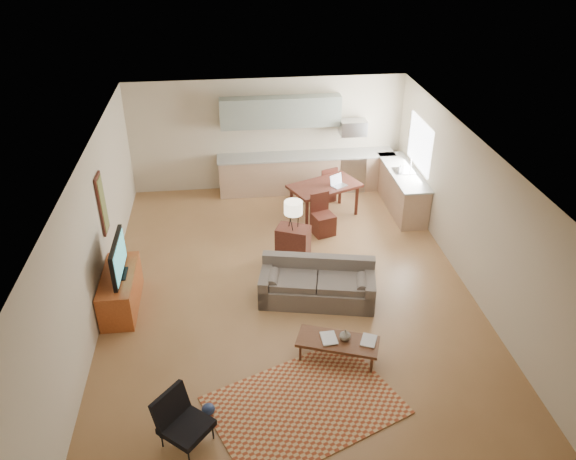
{
  "coord_description": "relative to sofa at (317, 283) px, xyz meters",
  "views": [
    {
      "loc": [
        -0.99,
        -8.14,
        6.11
      ],
      "look_at": [
        0.0,
        0.3,
        1.15
      ],
      "focal_mm": 35.0,
      "sensor_mm": 36.0,
      "label": 1
    }
  ],
  "objects": [
    {
      "name": "room",
      "position": [
        -0.45,
        0.25,
        0.99
      ],
      "size": [
        9.0,
        9.0,
        9.0
      ],
      "color": "olive",
      "rests_on": "ground"
    },
    {
      "name": "kitchen_counter_back",
      "position": [
        0.45,
        4.43,
        0.1
      ],
      "size": [
        4.26,
        0.64,
        0.92
      ],
      "primitive_type": null,
      "color": "tan",
      "rests_on": "ground"
    },
    {
      "name": "kitchen_counter_right",
      "position": [
        2.48,
        3.25,
        0.1
      ],
      "size": [
        0.64,
        2.26,
        0.92
      ],
      "primitive_type": null,
      "color": "tan",
      "rests_on": "ground"
    },
    {
      "name": "kitchen_range",
      "position": [
        1.55,
        4.43,
        0.09
      ],
      "size": [
        0.62,
        0.62,
        0.9
      ],
      "primitive_type": "cube",
      "color": "#A5A8AD",
      "rests_on": "ground"
    },
    {
      "name": "kitchen_microwave",
      "position": [
        1.55,
        4.45,
        1.19
      ],
      "size": [
        0.62,
        0.4,
        0.35
      ],
      "primitive_type": "cube",
      "color": "#A5A8AD",
      "rests_on": "room"
    },
    {
      "name": "upper_cabinets",
      "position": [
        -0.15,
        4.58,
        1.59
      ],
      "size": [
        2.8,
        0.34,
        0.7
      ],
      "primitive_type": "cube",
      "color": "gray",
      "rests_on": "room"
    },
    {
      "name": "window_right",
      "position": [
        2.78,
        3.25,
        1.19
      ],
      "size": [
        0.02,
        1.4,
        1.05
      ],
      "primitive_type": "cube",
      "color": "white",
      "rests_on": "room"
    },
    {
      "name": "wall_art_left",
      "position": [
        -3.66,
        1.15,
        1.19
      ],
      "size": [
        0.06,
        0.42,
        1.1
      ],
      "primitive_type": null,
      "color": "olive",
      "rests_on": "room"
    },
    {
      "name": "triptych",
      "position": [
        -0.55,
        4.72,
        1.39
      ],
      "size": [
        1.7,
        0.04,
        0.5
      ],
      "primitive_type": null,
      "color": "beige",
      "rests_on": "room"
    },
    {
      "name": "rug",
      "position": [
        -0.56,
        -2.4,
        -0.35
      ],
      "size": [
        3.0,
        2.59,
        0.02
      ],
      "primitive_type": "cube",
      "rotation": [
        0.0,
        0.0,
        0.4
      ],
      "color": "#923B20",
      "rests_on": "floor"
    },
    {
      "name": "sofa",
      "position": [
        0.0,
        0.0,
        0.0
      ],
      "size": [
        2.23,
        1.32,
        0.73
      ],
      "primitive_type": null,
      "rotation": [
        0.0,
        0.0,
        -0.21
      ],
      "color": "#5C534A",
      "rests_on": "floor"
    },
    {
      "name": "coffee_table",
      "position": [
        0.07,
        -1.52,
        -0.18
      ],
      "size": [
        1.34,
        0.9,
        0.38
      ],
      "primitive_type": null,
      "rotation": [
        0.0,
        0.0,
        -0.35
      ],
      "color": "#462513",
      "rests_on": "floor"
    },
    {
      "name": "book_a",
      "position": [
        -0.18,
        -1.48,
        0.02
      ],
      "size": [
        0.26,
        0.33,
        0.03
      ],
      "primitive_type": "imported",
      "rotation": [
        0.0,
        0.0,
        0.04
      ],
      "color": "maroon",
      "rests_on": "coffee_table"
    },
    {
      "name": "book_b",
      "position": [
        0.43,
        -1.55,
        0.02
      ],
      "size": [
        0.44,
        0.46,
        0.02
      ],
      "primitive_type": "imported",
      "rotation": [
        0.0,
        0.0,
        -0.42
      ],
      "color": "navy",
      "rests_on": "coffee_table"
    },
    {
      "name": "vase",
      "position": [
        0.18,
        -1.51,
        0.1
      ],
      "size": [
        0.23,
        0.23,
        0.18
      ],
      "primitive_type": "imported",
      "rotation": [
        0.0,
        0.0,
        -0.15
      ],
      "color": "black",
      "rests_on": "coffee_table"
    },
    {
      "name": "armchair",
      "position": [
        -2.16,
        -2.84,
        0.01
      ],
      "size": [
        0.91,
        0.91,
        0.74
      ],
      "primitive_type": null,
      "rotation": [
        0.0,
        0.0,
        0.86
      ],
      "color": "black",
      "rests_on": "floor"
    },
    {
      "name": "tv_credenza",
      "position": [
        -3.4,
        0.21,
        -0.03
      ],
      "size": [
        0.56,
        1.44,
        0.67
      ],
      "primitive_type": null,
      "color": "#94401B",
      "rests_on": "floor"
    },
    {
      "name": "tv",
      "position": [
        -3.35,
        0.21,
        0.64
      ],
      "size": [
        0.11,
        1.11,
        0.67
      ],
      "primitive_type": null,
      "color": "black",
      "rests_on": "tv_credenza"
    },
    {
      "name": "console_table",
      "position": [
        -0.26,
        1.34,
        -0.0
      ],
      "size": [
        0.74,
        0.63,
        0.73
      ],
      "primitive_type": null,
      "rotation": [
        0.0,
        0.0,
        -0.41
      ],
      "color": "#3D1912",
      "rests_on": "floor"
    },
    {
      "name": "table_lamp",
      "position": [
        -0.26,
        1.34,
        0.65
      ],
      "size": [
        0.49,
        0.49,
        0.58
      ],
      "primitive_type": null,
      "rotation": [
        0.0,
        0.0,
        -0.57
      ],
      "color": "beige",
      "rests_on": "console_table"
    },
    {
      "name": "dining_table",
      "position": [
        0.66,
        3.06,
        0.02
      ],
      "size": [
        1.74,
        1.4,
        0.77
      ],
      "primitive_type": null,
      "rotation": [
        0.0,
        0.0,
        0.41
      ],
      "color": "#3D1912",
      "rests_on": "floor"
    },
    {
      "name": "dining_chair_near",
      "position": [
        0.5,
        2.28,
        0.08
      ],
      "size": [
        0.54,
        0.55,
        0.89
      ],
      "primitive_type": null,
      "rotation": [
        0.0,
        0.0,
        0.31
      ],
      "color": "#3D1912",
      "rests_on": "floor"
    },
    {
      "name": "dining_chair_far",
      "position": [
        0.81,
        3.85,
        0.07
      ],
      "size": [
        0.54,
        0.56,
        0.87
      ],
      "primitive_type": null,
      "rotation": [
        0.0,
        0.0,
        3.5
      ],
      "color": "#3D1912",
      "rests_on": "floor"
    },
    {
      "name": "laptop",
      "position": [
        0.96,
        2.96,
        0.53
      ],
      "size": [
        0.4,
        0.38,
        0.24
      ],
      "primitive_type": null,
      "rotation": [
        0.0,
        0.0,
        0.57
      ],
      "color": "#A5A8AD",
      "rests_on": "dining_table"
    },
    {
      "name": "soap_bottle",
      "position": [
        2.38,
        3.19,
        0.65
      ],
      "size": [
        0.11,
        0.11,
        0.19
      ],
      "primitive_type": "imported",
      "rotation": [
        0.0,
        0.0,
        0.11
      ],
      "color": "beige",
      "rests_on": "kitchen_counter_right"
    }
  ]
}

